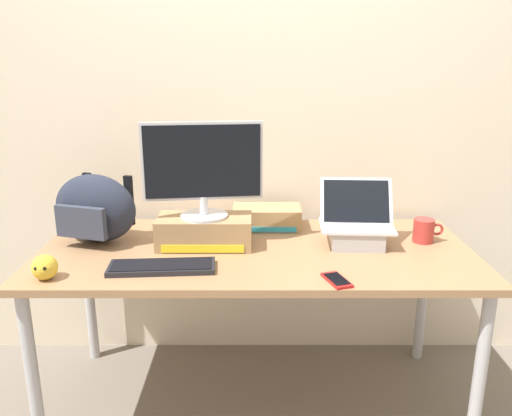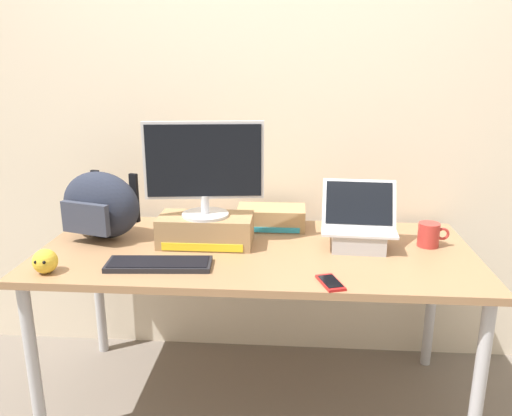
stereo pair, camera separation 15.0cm
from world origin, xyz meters
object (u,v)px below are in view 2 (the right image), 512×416
at_px(open_laptop, 358,233).
at_px(coffee_mug, 429,235).
at_px(messenger_backpack, 101,205).
at_px(plush_toy, 45,261).
at_px(cell_phone, 330,282).
at_px(external_keyboard, 159,264).
at_px(desktop_monitor, 204,168).
at_px(toner_box_cyan, 271,217).
at_px(toner_box_yellow, 206,230).

relative_size(open_laptop, coffee_mug, 2.43).
bearing_deg(messenger_backpack, plush_toy, -83.17).
xyz_separation_m(open_laptop, cell_phone, (-0.14, -0.39, -0.06)).
bearing_deg(coffee_mug, external_keyboard, -164.16).
height_order(external_keyboard, messenger_backpack, messenger_backpack).
height_order(open_laptop, messenger_backpack, messenger_backpack).
distance_m(coffee_mug, plush_toy, 1.56).
bearing_deg(plush_toy, desktop_monitor, 32.72).
relative_size(messenger_backpack, toner_box_cyan, 1.31).
distance_m(external_keyboard, plush_toy, 0.42).
xyz_separation_m(coffee_mug, cell_phone, (-0.44, -0.42, -0.05)).
xyz_separation_m(desktop_monitor, toner_box_cyan, (0.27, 0.25, -0.29)).
distance_m(plush_toy, toner_box_cyan, 1.02).
height_order(desktop_monitor, toner_box_cyan, desktop_monitor).
xyz_separation_m(open_laptop, plush_toy, (-1.20, -0.37, -0.02)).
distance_m(messenger_backpack, coffee_mug, 1.44).
bearing_deg(desktop_monitor, toner_box_yellow, 92.57).
relative_size(toner_box_yellow, open_laptop, 1.25).
bearing_deg(desktop_monitor, cell_phone, -42.79).
bearing_deg(plush_toy, toner_box_cyan, 36.34).
height_order(messenger_backpack, plush_toy, messenger_backpack).
bearing_deg(open_laptop, messenger_backpack, -178.97).
bearing_deg(desktop_monitor, messenger_backpack, 166.76).
relative_size(desktop_monitor, plush_toy, 5.37).
bearing_deg(external_keyboard, cell_phone, -13.58).
relative_size(cell_phone, toner_box_cyan, 0.47).
height_order(open_laptop, toner_box_cyan, open_laptop).
bearing_deg(toner_box_cyan, external_keyboard, -128.62).
bearing_deg(cell_phone, external_keyboard, 151.78).
distance_m(open_laptop, cell_phone, 0.42).
bearing_deg(open_laptop, external_keyboard, -157.56).
bearing_deg(external_keyboard, desktop_monitor, 58.12).
bearing_deg(open_laptop, toner_box_yellow, -175.78).
relative_size(messenger_backpack, plush_toy, 4.49).
bearing_deg(toner_box_cyan, coffee_mug, -16.51).
distance_m(messenger_backpack, plush_toy, 0.43).
bearing_deg(desktop_monitor, external_keyboard, -124.58).
bearing_deg(toner_box_yellow, external_keyboard, -117.78).
relative_size(messenger_backpack, coffee_mug, 3.16).
bearing_deg(external_keyboard, messenger_backpack, 132.78).
height_order(toner_box_yellow, plush_toy, toner_box_yellow).
height_order(messenger_backpack, coffee_mug, messenger_backpack).
relative_size(toner_box_yellow, cell_phone, 2.65).
height_order(coffee_mug, cell_phone, coffee_mug).
bearing_deg(coffee_mug, open_laptop, -173.66).
bearing_deg(external_keyboard, plush_toy, -171.71).
height_order(toner_box_yellow, coffee_mug, toner_box_yellow).
bearing_deg(cell_phone, open_laptop, 51.67).
bearing_deg(cell_phone, plush_toy, 160.23).
bearing_deg(open_laptop, desktop_monitor, -175.68).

